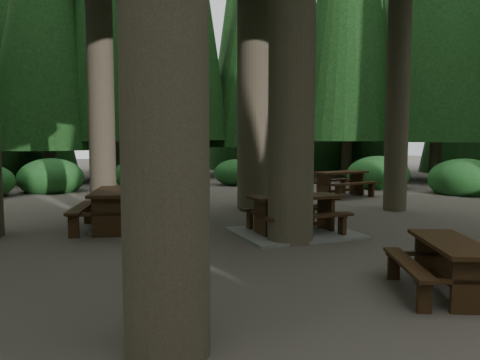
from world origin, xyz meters
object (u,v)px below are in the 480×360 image
picnic_table_a (294,221)px  picnic_table_d (341,180)px  picnic_table_b (113,203)px  picnic_table_c (146,213)px  picnic_table_e (451,259)px

picnic_table_a → picnic_table_d: bearing=48.7°
picnic_table_d → picnic_table_b: bearing=-169.7°
picnic_table_a → picnic_table_c: 3.31m
picnic_table_d → picnic_table_e: size_ratio=1.02×
picnic_table_b → picnic_table_e: 6.68m
picnic_table_c → picnic_table_e: size_ratio=1.39×
picnic_table_b → picnic_table_e: size_ratio=1.20×
picnic_table_b → picnic_table_e: (2.53, -6.19, -0.11)m
picnic_table_c → picnic_table_e: picnic_table_c is taller
picnic_table_a → picnic_table_e: picnic_table_a is taller
picnic_table_c → picnic_table_e: (1.77, -6.33, 0.18)m
picnic_table_b → picnic_table_d: picnic_table_b is taller
picnic_table_b → picnic_table_c: (0.76, 0.14, -0.29)m
picnic_table_c → picnic_table_d: (7.30, 1.92, 0.29)m
picnic_table_a → picnic_table_e: (-0.52, -3.94, 0.18)m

